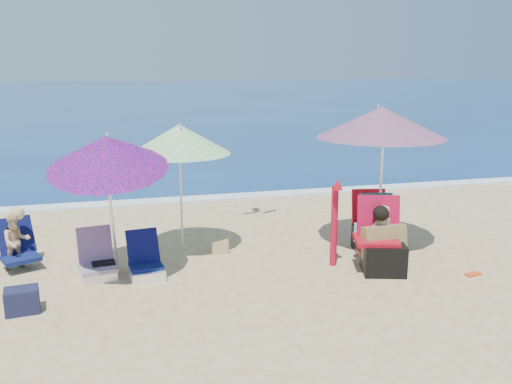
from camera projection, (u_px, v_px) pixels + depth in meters
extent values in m
plane|color=#D8BC84|center=(294.00, 283.00, 7.72)|extent=(120.00, 120.00, 0.00)
cube|color=navy|center=(140.00, 96.00, 50.16)|extent=(120.00, 80.00, 0.12)
cube|color=white|center=(224.00, 197.00, 12.52)|extent=(120.00, 0.50, 0.04)
cylinder|color=white|center=(381.00, 185.00, 8.88)|extent=(0.05, 0.05, 2.17)
cone|color=#EF1F3E|center=(381.00, 122.00, 8.73)|extent=(2.74, 2.74, 0.49)
cylinder|color=white|center=(378.00, 108.00, 8.76)|extent=(0.04, 0.04, 0.13)
cylinder|color=silver|center=(181.00, 193.00, 8.83)|extent=(0.05, 0.05, 1.94)
cone|color=green|center=(179.00, 139.00, 8.50)|extent=(2.05, 2.05, 0.46)
cylinder|color=silver|center=(180.00, 127.00, 8.34)|extent=(0.04, 0.04, 0.12)
cylinder|color=white|center=(112.00, 212.00, 7.79)|extent=(0.11, 0.49, 1.84)
cone|color=#AD1864|center=(107.00, 152.00, 7.40)|extent=(1.87, 1.93, 0.85)
cylinder|color=white|center=(107.00, 137.00, 7.35)|extent=(0.04, 0.07, 0.13)
cylinder|color=#B90D25|center=(334.00, 226.00, 8.26)|extent=(0.14, 0.14, 1.23)
cone|color=#A70B1B|center=(338.00, 184.00, 7.99)|extent=(0.19, 0.19, 0.15)
cube|color=#0D174D|center=(146.00, 266.00, 7.89)|extent=(0.50, 0.45, 0.05)
cube|color=#0D0E4B|center=(143.00, 246.00, 8.01)|extent=(0.48, 0.32, 0.48)
cube|color=white|center=(147.00, 274.00, 7.84)|extent=(0.52, 0.47, 0.14)
cube|color=#D64B4B|center=(99.00, 268.00, 7.80)|extent=(0.54, 0.49, 0.06)
cube|color=#CE5349|center=(95.00, 245.00, 7.99)|extent=(0.52, 0.35, 0.52)
cube|color=white|center=(98.00, 273.00, 7.87)|extent=(0.56, 0.51, 0.16)
cube|color=#AB0C1A|center=(376.00, 240.00, 8.08)|extent=(0.75, 0.71, 0.07)
cube|color=#A90C31|center=(378.00, 216.00, 8.22)|extent=(0.65, 0.34, 0.62)
cube|color=black|center=(383.00, 258.00, 8.06)|extent=(0.73, 0.68, 0.44)
cube|color=#9E0B15|center=(372.00, 225.00, 9.02)|extent=(0.63, 0.58, 0.06)
cube|color=#B20C1B|center=(368.00, 205.00, 9.15)|extent=(0.57, 0.24, 0.56)
cube|color=black|center=(371.00, 239.00, 9.01)|extent=(0.60, 0.55, 0.40)
cube|color=#0B8D65|center=(376.00, 211.00, 8.64)|extent=(0.52, 0.25, 0.56)
cube|color=#97C8F2|center=(362.00, 232.00, 8.53)|extent=(0.22, 0.10, 0.30)
imported|color=tan|center=(382.00, 236.00, 8.22)|extent=(0.36, 0.25, 0.96)
cube|color=#521073|center=(378.00, 254.00, 8.33)|extent=(0.56, 0.50, 0.06)
cube|color=#300F6E|center=(384.00, 242.00, 8.08)|extent=(0.67, 0.27, 0.49)
sphere|color=black|center=(381.00, 213.00, 8.07)|extent=(0.24, 0.24, 0.24)
imported|color=tan|center=(16.00, 242.00, 8.17)|extent=(0.50, 0.45, 0.84)
cube|color=#0D184C|center=(21.00, 258.00, 8.18)|extent=(0.64, 0.61, 0.06)
cube|color=#0B0F3F|center=(16.00, 235.00, 8.34)|extent=(0.58, 0.47, 0.54)
sphere|color=tan|center=(17.00, 213.00, 8.16)|extent=(0.20, 0.20, 0.20)
cube|color=#181A36|center=(22.00, 301.00, 6.78)|extent=(0.43, 0.33, 0.31)
cube|color=black|center=(104.00, 269.00, 7.91)|extent=(0.34, 0.27, 0.23)
cube|color=tan|center=(220.00, 246.00, 8.91)|extent=(0.27, 0.19, 0.23)
cube|color=#F04419|center=(473.00, 274.00, 7.99)|extent=(0.26, 0.16, 0.03)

